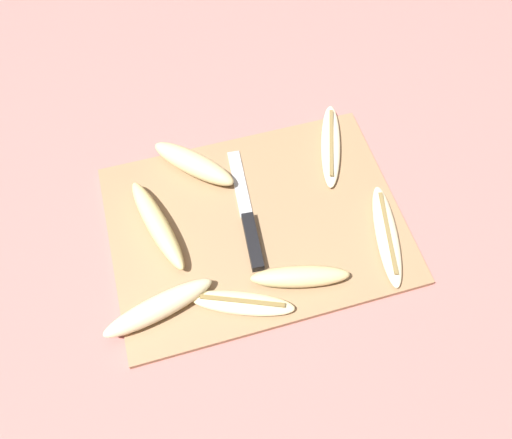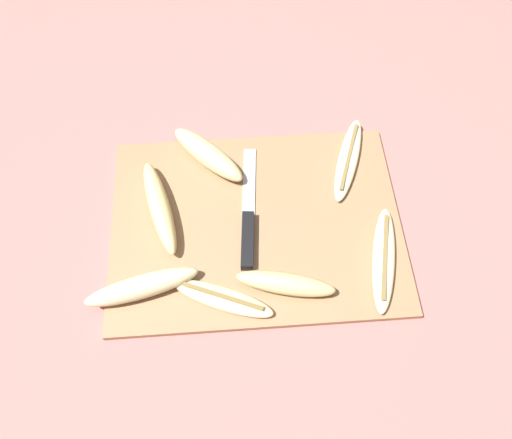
% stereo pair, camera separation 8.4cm
% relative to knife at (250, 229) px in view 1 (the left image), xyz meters
% --- Properties ---
extents(ground_plane, '(4.00, 4.00, 0.00)m').
position_rel_knife_xyz_m(ground_plane, '(0.01, 0.01, -0.02)').
color(ground_plane, '#B76B66').
extents(cutting_board, '(0.50, 0.37, 0.01)m').
position_rel_knife_xyz_m(cutting_board, '(0.01, 0.01, -0.01)').
color(cutting_board, '#997551').
rests_on(cutting_board, ground_plane).
extents(knife, '(0.04, 0.24, 0.02)m').
position_rel_knife_xyz_m(knife, '(0.00, 0.00, 0.00)').
color(knife, black).
rests_on(knife, cutting_board).
extents(banana_golden_short, '(0.08, 0.19, 0.04)m').
position_rel_knife_xyz_m(banana_golden_short, '(-0.15, 0.04, 0.01)').
color(banana_golden_short, '#EDD689').
rests_on(banana_golden_short, cutting_board).
extents(banana_pale_long, '(0.08, 0.19, 0.02)m').
position_rel_knife_xyz_m(banana_pale_long, '(0.22, -0.07, 0.00)').
color(banana_pale_long, beige).
rests_on(banana_pale_long, cutting_board).
extents(banana_mellow_near, '(0.15, 0.15, 0.04)m').
position_rel_knife_xyz_m(banana_mellow_near, '(-0.06, 0.15, 0.01)').
color(banana_mellow_near, beige).
rests_on(banana_mellow_near, cutting_board).
extents(banana_bright_far, '(0.10, 0.19, 0.02)m').
position_rel_knife_xyz_m(banana_bright_far, '(0.19, 0.13, 0.00)').
color(banana_bright_far, beige).
rests_on(banana_bright_far, cutting_board).
extents(banana_cream_curved, '(0.18, 0.08, 0.04)m').
position_rel_knife_xyz_m(banana_cream_curved, '(-0.17, -0.10, 0.01)').
color(banana_cream_curved, beige).
rests_on(banana_cream_curved, cutting_board).
extents(banana_spotted_left, '(0.16, 0.07, 0.03)m').
position_rel_knife_xyz_m(banana_spotted_left, '(0.05, -0.11, 0.01)').
color(banana_spotted_left, '#DBC684').
rests_on(banana_spotted_left, cutting_board).
extents(banana_soft_right, '(0.17, 0.10, 0.02)m').
position_rel_knife_xyz_m(banana_soft_right, '(-0.05, -0.12, 0.00)').
color(banana_soft_right, beige).
rests_on(banana_soft_right, cutting_board).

